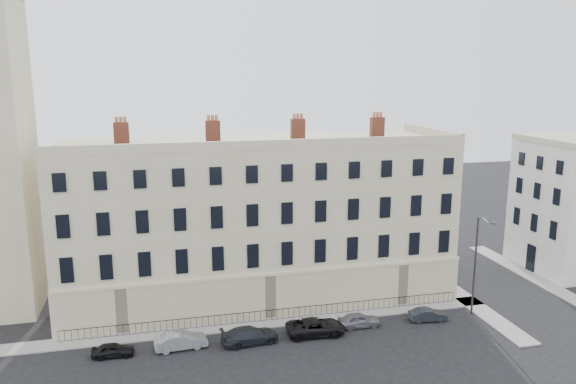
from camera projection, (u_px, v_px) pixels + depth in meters
name	position (u px, v px, depth m)	size (l,w,h in m)	color
ground	(358.00, 342.00, 45.26)	(160.00, 160.00, 0.00)	black
terrace	(258.00, 219.00, 53.70)	(36.22, 12.22, 17.00)	#BCB18B
adjacent_building	(576.00, 207.00, 60.89)	(10.00, 10.00, 14.00)	silver
pavement_terrace	(227.00, 327.00, 47.71)	(48.00, 2.00, 0.12)	gray
pavement_east_return	(453.00, 290.00, 55.83)	(2.00, 24.00, 0.12)	gray
pavement_adjacent	(528.00, 275.00, 60.02)	(2.00, 20.00, 0.12)	gray
railings	(272.00, 315.00, 48.91)	(35.00, 0.04, 0.96)	black
car_a	(113.00, 350.00, 42.78)	(1.28, 3.18, 1.08)	black
car_b	(181.00, 340.00, 44.00)	(1.43, 4.09, 1.35)	gray
car_c	(250.00, 335.00, 44.88)	(1.89, 4.65, 1.35)	black
car_d	(316.00, 327.00, 46.32)	(2.29, 4.96, 1.38)	black
car_e	(359.00, 320.00, 47.79)	(1.45, 3.61, 1.23)	slate
car_f	(428.00, 315.00, 48.96)	(1.18, 3.37, 1.11)	#1F2329
streetlamp	(476.00, 261.00, 49.36)	(0.75, 1.88, 8.98)	#323137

